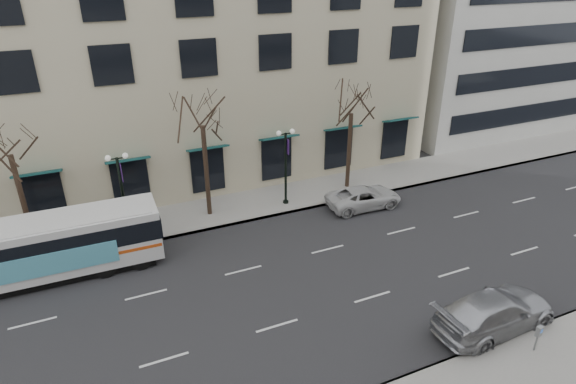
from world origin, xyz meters
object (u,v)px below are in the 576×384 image
tree_far_right (352,99)px  lamp_post_right (286,164)px  lamp_post_left (123,192)px  pay_station (539,333)px  tree_far_left (5,137)px  tree_far_mid (201,110)px  silver_car (495,311)px  city_bus (38,248)px  white_pickup (364,197)px

tree_far_right → lamp_post_right: size_ratio=1.55×
lamp_post_left → pay_station: lamp_post_left is taller
tree_far_left → pay_station: tree_far_left is taller
lamp_post_left → lamp_post_right: size_ratio=1.00×
tree_far_mid → pay_station: tree_far_mid is taller
tree_far_mid → silver_car: tree_far_mid is taller
lamp_post_right → pay_station: size_ratio=4.21×
lamp_post_left → pay_station: size_ratio=4.21×
lamp_post_right → lamp_post_left: bearing=180.0°
tree_far_left → lamp_post_right: bearing=-2.3°
lamp_post_left → silver_car: (13.71, -14.40, -2.08)m
lamp_post_right → city_bus: size_ratio=0.43×
tree_far_mid → city_bus: bearing=-162.4°
tree_far_left → tree_far_right: (20.00, 0.00, -0.28)m
tree_far_left → city_bus: (0.53, -3.01, -4.93)m
tree_far_mid → tree_far_right: 10.01m
tree_far_left → pay_station: (19.13, -16.89, -5.65)m
tree_far_mid → white_pickup: (9.56, -2.90, -6.22)m
pay_station → city_bus: bearing=134.2°
lamp_post_left → city_bus: bearing=-151.8°
pay_station → lamp_post_left: bearing=121.9°
city_bus → silver_car: (18.19, -11.99, -0.91)m
lamp_post_right → pay_station: (4.13, -16.29, -1.90)m
tree_far_left → silver_car: 24.69m
tree_far_left → lamp_post_left: (5.01, -0.60, -3.75)m
lamp_post_left → pay_station: bearing=-49.1°
lamp_post_left → pay_station: 21.64m
tree_far_left → tree_far_mid: 10.00m
lamp_post_left → lamp_post_right: 10.00m
city_bus → silver_car: 21.81m
tree_far_left → lamp_post_left: bearing=-6.8°
lamp_post_left → silver_car: lamp_post_left is taller
lamp_post_left → silver_car: bearing=-46.4°
tree_far_right → city_bus: bearing=-171.2°
tree_far_left → tree_far_mid: size_ratio=0.98×
tree_far_left → tree_far_mid: (10.00, 0.00, 0.21)m
silver_car → pay_station: bearing=-170.2°
tree_far_right → silver_car: (-1.28, -15.00, -5.56)m
city_bus → pay_station: (18.60, -13.88, -0.72)m
lamp_post_left → lamp_post_right: bearing=0.0°
tree_far_right → pay_station: (-0.87, -16.89, -5.38)m
lamp_post_left → pay_station: (14.13, -16.29, -1.90)m
tree_far_right → city_bus: size_ratio=0.67×
lamp_post_left → tree_far_mid: bearing=6.9°
lamp_post_right → tree_far_left: bearing=177.7°
tree_far_left → white_pickup: 20.66m
tree_far_right → white_pickup: size_ratio=1.62×
lamp_post_left → white_pickup: size_ratio=1.05×
lamp_post_right → pay_station: lamp_post_right is taller
tree_far_mid → silver_car: (8.72, -15.00, -6.04)m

